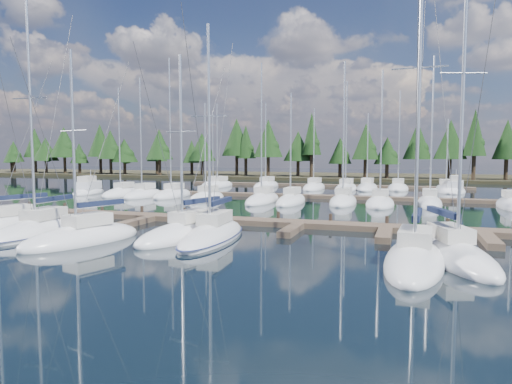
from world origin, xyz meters
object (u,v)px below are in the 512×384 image
(front_sailboat_0, at_px, (3,226))
(motor_yacht_left, at_px, (88,190))
(main_dock, at_px, (222,221))
(front_sailboat_6, at_px, (453,255))
(front_sailboat_1, at_px, (40,230))
(front_sailboat_4, at_px, (213,235))
(front_sailboat_2, at_px, (83,238))
(front_sailboat_5, at_px, (415,259))
(front_sailboat_3, at_px, (187,233))
(motor_yacht_right, at_px, (455,189))

(front_sailboat_0, height_order, motor_yacht_left, front_sailboat_0)
(main_dock, height_order, front_sailboat_6, front_sailboat_6)
(front_sailboat_1, bearing_deg, front_sailboat_4, 8.90)
(front_sailboat_2, xyz_separation_m, front_sailboat_5, (18.77, 0.25, 0.03))
(front_sailboat_3, bearing_deg, front_sailboat_6, -5.85)
(main_dock, height_order, front_sailboat_1, front_sailboat_1)
(front_sailboat_6, bearing_deg, front_sailboat_0, 179.73)
(front_sailboat_5, distance_m, motor_yacht_right, 46.24)
(motor_yacht_left, bearing_deg, front_sailboat_6, -32.01)
(main_dock, relative_size, front_sailboat_3, 3.64)
(front_sailboat_4, distance_m, front_sailboat_6, 13.59)
(front_sailboat_1, xyz_separation_m, motor_yacht_left, (-17.92, 27.30, 0.15))
(front_sailboat_5, bearing_deg, front_sailboat_0, 176.44)
(front_sailboat_0, relative_size, front_sailboat_2, 1.09)
(front_sailboat_2, bearing_deg, front_sailboat_3, 32.84)
(main_dock, distance_m, motor_yacht_right, 41.64)
(main_dock, xyz_separation_m, front_sailboat_3, (0.18, -6.05, 0.07))
(front_sailboat_4, bearing_deg, front_sailboat_2, -155.75)
(front_sailboat_0, distance_m, front_sailboat_4, 15.42)
(front_sailboat_5, bearing_deg, front_sailboat_3, 167.02)
(front_sailboat_3, xyz_separation_m, motor_yacht_left, (-27.63, 25.29, 0.16))
(main_dock, relative_size, front_sailboat_4, 3.22)
(front_sailboat_4, distance_m, motor_yacht_left, 38.96)
(front_sailboat_1, relative_size, motor_yacht_left, 1.94)
(front_sailboat_3, bearing_deg, motor_yacht_right, 65.45)
(main_dock, xyz_separation_m, front_sailboat_2, (-5.05, -9.42, 0.07))
(front_sailboat_1, distance_m, front_sailboat_6, 25.06)
(front_sailboat_2, relative_size, front_sailboat_5, 0.73)
(front_sailboat_2, bearing_deg, motor_yacht_left, 128.01)
(front_sailboat_6, xyz_separation_m, motor_yacht_left, (-42.98, 26.87, 0.12))
(front_sailboat_4, bearing_deg, front_sailboat_6, -5.83)
(front_sailboat_2, distance_m, front_sailboat_3, 6.22)
(front_sailboat_0, xyz_separation_m, motor_yacht_right, (33.05, 44.17, 0.15))
(front_sailboat_0, relative_size, motor_yacht_left, 1.59)
(front_sailboat_2, distance_m, motor_yacht_right, 52.33)
(front_sailboat_5, relative_size, motor_yacht_left, 2.01)
(front_sailboat_2, xyz_separation_m, motor_yacht_right, (24.74, 46.11, 0.16))
(front_sailboat_4, height_order, motor_yacht_left, front_sailboat_4)
(motor_yacht_left, bearing_deg, front_sailboat_5, -34.61)
(front_sailboat_6, height_order, motor_yacht_left, front_sailboat_6)
(front_sailboat_5, bearing_deg, motor_yacht_left, 145.39)
(main_dock, height_order, front_sailboat_2, front_sailboat_2)
(front_sailboat_1, bearing_deg, front_sailboat_0, 171.59)
(main_dock, distance_m, front_sailboat_6, 17.29)
(front_sailboat_2, distance_m, motor_yacht_left, 36.39)
(main_dock, bearing_deg, motor_yacht_right, 61.77)
(front_sailboat_5, xyz_separation_m, motor_yacht_left, (-41.18, 28.41, 0.13))
(front_sailboat_0, relative_size, front_sailboat_5, 0.79)
(main_dock, xyz_separation_m, motor_yacht_left, (-27.46, 19.25, 0.24))
(front_sailboat_1, bearing_deg, motor_yacht_right, 56.84)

